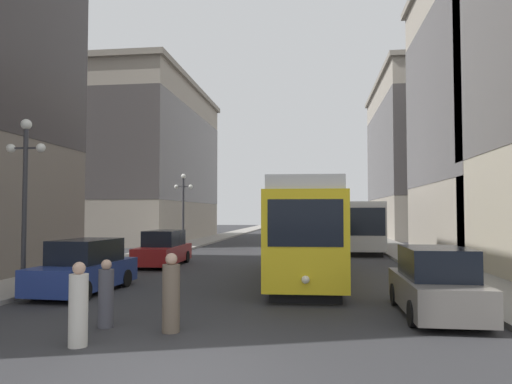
# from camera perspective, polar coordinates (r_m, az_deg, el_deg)

# --- Properties ---
(ground_plane) EXTENTS (200.00, 200.00, 0.00)m
(ground_plane) POSITION_cam_1_polar(r_m,az_deg,el_deg) (8.73, -9.67, -20.74)
(ground_plane) COLOR #303033
(sidewalk_left) EXTENTS (2.86, 120.00, 0.15)m
(sidewalk_left) POSITION_cam_1_polar(r_m,az_deg,el_deg) (49.18, -5.34, -5.63)
(sidewalk_left) COLOR gray
(sidewalk_left) RESTS_ON ground
(sidewalk_right) EXTENTS (2.86, 120.00, 0.15)m
(sidewalk_right) POSITION_cam_1_polar(r_m,az_deg,el_deg) (48.38, 14.24, -5.61)
(sidewalk_right) COLOR gray
(sidewalk_right) RESTS_ON ground
(streetcar) EXTENTS (3.00, 12.84, 3.89)m
(streetcar) POSITION_cam_1_polar(r_m,az_deg,el_deg) (20.31, 5.79, -4.31)
(streetcar) COLOR black
(streetcar) RESTS_ON ground
(transit_bus) EXTENTS (2.64, 11.51, 3.45)m
(transit_bus) POSITION_cam_1_polar(r_m,az_deg,el_deg) (35.44, 12.07, -3.76)
(transit_bus) COLOR black
(transit_bus) RESTS_ON ground
(parked_car_left_near) EXTENTS (2.07, 4.74, 1.82)m
(parked_car_left_near) POSITION_cam_1_polar(r_m,az_deg,el_deg) (17.58, -19.84, -8.56)
(parked_car_left_near) COLOR black
(parked_car_left_near) RESTS_ON ground
(parked_car_left_mid) EXTENTS (1.97, 5.03, 1.82)m
(parked_car_left_mid) POSITION_cam_1_polar(r_m,az_deg,el_deg) (25.47, -11.02, -6.75)
(parked_car_left_mid) COLOR black
(parked_car_left_mid) RESTS_ON ground
(parked_car_right_far) EXTENTS (1.91, 4.42, 1.82)m
(parked_car_right_far) POSITION_cam_1_polar(r_m,az_deg,el_deg) (13.70, 20.76, -10.30)
(parked_car_right_far) COLOR black
(parked_car_right_far) RESTS_ON ground
(pedestrian_crossing_near) EXTENTS (0.41, 0.41, 1.81)m
(pedestrian_crossing_near) POSITION_cam_1_polar(r_m,az_deg,el_deg) (11.35, -10.15, -12.09)
(pedestrian_crossing_near) COLOR #6B5B4C
(pedestrian_crossing_near) RESTS_ON ground
(pedestrian_crossing_far) EXTENTS (0.36, 0.36, 1.62)m
(pedestrian_crossing_far) POSITION_cam_1_polar(r_m,az_deg,el_deg) (12.20, -17.55, -11.77)
(pedestrian_crossing_far) COLOR #4C4C56
(pedestrian_crossing_far) RESTS_ON ground
(pedestrian_on_sidewalk) EXTENTS (0.39, 0.39, 1.73)m
(pedestrian_on_sidewalk) POSITION_cam_1_polar(r_m,az_deg,el_deg) (10.68, -20.53, -12.79)
(pedestrian_on_sidewalk) COLOR beige
(pedestrian_on_sidewalk) RESTS_ON ground
(lamp_post_left_near) EXTENTS (1.41, 0.36, 5.79)m
(lamp_post_left_near) POSITION_cam_1_polar(r_m,az_deg,el_deg) (17.97, -25.96, 1.55)
(lamp_post_left_near) COLOR #333338
(lamp_post_left_near) RESTS_ON sidewalk_left
(lamp_post_left_far) EXTENTS (1.41, 0.36, 5.52)m
(lamp_post_left_far) POSITION_cam_1_polar(r_m,az_deg,el_deg) (35.83, -8.71, -0.85)
(lamp_post_left_far) COLOR #333338
(lamp_post_left_far) RESTS_ON sidewalk_left
(building_left_corner) EXTENTS (13.53, 22.37, 15.70)m
(building_left_corner) POSITION_cam_1_polar(r_m,az_deg,el_deg) (50.31, -14.51, 3.61)
(building_left_corner) COLOR #A89E8E
(building_left_corner) RESTS_ON ground
(building_right_midblock) EXTENTS (13.12, 23.06, 18.18)m
(building_right_midblock) POSITION_cam_1_polar(r_m,az_deg,el_deg) (59.05, 20.49, 4.04)
(building_right_midblock) COLOR #A89E8E
(building_right_midblock) RESTS_ON ground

